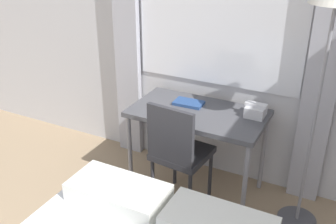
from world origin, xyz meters
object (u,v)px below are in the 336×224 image
object	(u,v)px
desk_chair	(178,149)
book	(189,103)
telephone	(256,110)
standing_lamp	(335,5)
desk	(198,119)

from	to	relation	value
desk_chair	book	bearing A→B (deg)	107.42
desk_chair	book	size ratio (longest dim) A/B	3.76
telephone	book	bearing A→B (deg)	-176.31
telephone	standing_lamp	bearing A→B (deg)	-19.80
desk	standing_lamp	world-z (taller)	standing_lamp
standing_lamp	book	world-z (taller)	standing_lamp
standing_lamp	desk_chair	bearing A→B (deg)	-165.70
desk_chair	standing_lamp	xyz separation A→B (m)	(0.91, 0.23, 1.12)
desk	standing_lamp	bearing A→B (deg)	-2.65
desk	book	world-z (taller)	book
desk	book	size ratio (longest dim) A/B	4.39
desk	book	xyz separation A→B (m)	(-0.12, 0.08, 0.08)
telephone	desk_chair	bearing A→B (deg)	-140.24
book	telephone	bearing A→B (deg)	3.69
book	standing_lamp	bearing A→B (deg)	-7.13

